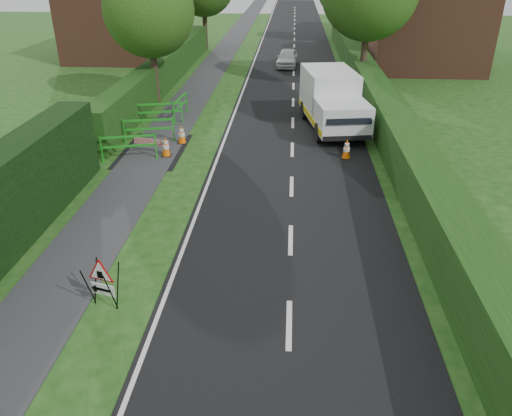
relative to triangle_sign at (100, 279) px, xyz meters
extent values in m
plane|color=#174614|center=(1.62, -1.33, -0.74)|extent=(120.00, 120.00, 0.00)
cube|color=black|center=(4.12, 33.67, -0.73)|extent=(6.00, 90.00, 0.02)
cube|color=#2D2D30|center=(-1.38, 33.67, -0.73)|extent=(2.00, 90.00, 0.02)
cube|color=#14380F|center=(-3.38, 20.67, -0.74)|extent=(1.00, 24.00, 1.80)
cube|color=#14380F|center=(8.12, 14.67, -0.74)|extent=(1.20, 50.00, 1.50)
cube|color=brown|center=(-8.38, 28.67, 2.01)|extent=(7.00, 7.00, 5.50)
cube|color=brown|center=(12.62, 26.67, 2.01)|extent=(7.00, 7.00, 5.50)
cube|color=brown|center=(13.62, 40.67, 2.01)|extent=(7.00, 7.00, 5.50)
cylinder|color=#2D2116|center=(-2.98, 16.67, 0.57)|extent=(0.36, 0.36, 2.62)
sphere|color=#1B4312|center=(-2.98, 16.67, 3.76)|extent=(4.40, 4.40, 4.40)
cylinder|color=#2D2116|center=(8.02, 20.67, 0.75)|extent=(0.36, 0.36, 2.97)
cylinder|color=#2D2116|center=(-2.98, 32.67, 0.66)|extent=(0.36, 0.36, 2.80)
cylinder|color=#2D2116|center=(8.02, 36.67, 0.49)|extent=(0.36, 0.36, 2.45)
cylinder|color=black|center=(-0.27, -0.05, -0.19)|extent=(0.11, 0.32, 1.06)
cylinder|color=black|center=(-0.20, 0.21, -0.19)|extent=(0.11, 0.32, 1.06)
cylinder|color=black|center=(0.28, -0.20, -0.19)|extent=(0.11, 0.32, 1.06)
cylinder|color=black|center=(0.35, 0.06, -0.19)|extent=(0.11, 0.32, 1.06)
cube|color=white|center=(0.03, -0.01, -0.26)|extent=(0.57, 0.18, 0.29)
cube|color=black|center=(0.03, -0.03, -0.26)|extent=(0.41, 0.12, 0.07)
cone|color=black|center=(-0.19, 0.04, -0.26)|extent=(0.17, 0.20, 0.17)
cube|color=black|center=(0.03, -0.03, 0.14)|extent=(0.13, 0.05, 0.17)
cube|color=silver|center=(5.68, 13.84, 0.68)|extent=(2.57, 3.60, 1.98)
cube|color=silver|center=(6.10, 11.37, 0.30)|extent=(2.38, 2.44, 1.21)
cube|color=black|center=(6.27, 10.36, 0.59)|extent=(1.82, 0.53, 0.55)
cube|color=yellow|center=(4.82, 12.72, -0.10)|extent=(0.87, 5.00, 0.25)
cube|color=yellow|center=(6.86, 13.07, -0.10)|extent=(0.87, 5.00, 0.25)
cube|color=black|center=(6.27, 10.37, -0.25)|extent=(2.00, 0.46, 0.20)
cylinder|color=black|center=(5.20, 11.17, -0.33)|extent=(0.38, 0.85, 0.82)
cylinder|color=black|center=(7.02, 11.47, -0.33)|extent=(0.38, 0.85, 0.82)
cylinder|color=black|center=(4.65, 14.42, -0.33)|extent=(0.38, 0.85, 0.82)
cylinder|color=black|center=(6.47, 14.73, -0.33)|extent=(0.38, 0.85, 0.82)
cube|color=black|center=(6.17, 9.39, -0.72)|extent=(0.38, 0.38, 0.04)
cone|color=#FC6707|center=(6.17, 9.39, -0.32)|extent=(0.32, 0.32, 0.75)
cylinder|color=white|center=(6.17, 9.39, -0.36)|extent=(0.25, 0.25, 0.14)
cylinder|color=white|center=(6.17, 9.39, -0.17)|extent=(0.17, 0.17, 0.10)
cube|color=black|center=(7.21, 12.68, -0.72)|extent=(0.38, 0.38, 0.04)
cone|color=#FC6707|center=(7.21, 12.68, -0.32)|extent=(0.32, 0.32, 0.75)
cylinder|color=white|center=(7.21, 12.68, -0.36)|extent=(0.25, 0.25, 0.14)
cylinder|color=white|center=(7.21, 12.68, -0.17)|extent=(0.17, 0.17, 0.10)
cube|color=black|center=(6.82, 14.64, -0.72)|extent=(0.38, 0.38, 0.04)
cone|color=#FC6707|center=(6.82, 14.64, -0.32)|extent=(0.32, 0.32, 0.75)
cylinder|color=white|center=(6.82, 14.64, -0.36)|extent=(0.25, 0.25, 0.14)
cylinder|color=white|center=(6.82, 14.64, -0.17)|extent=(0.17, 0.17, 0.10)
cube|color=black|center=(-0.73, 9.15, -0.72)|extent=(0.38, 0.38, 0.04)
cone|color=#FC6707|center=(-0.73, 9.15, -0.32)|extent=(0.32, 0.32, 0.75)
cylinder|color=white|center=(-0.73, 9.15, -0.36)|extent=(0.25, 0.25, 0.14)
cylinder|color=white|center=(-0.73, 9.15, -0.17)|extent=(0.17, 0.17, 0.10)
cube|color=black|center=(-0.42, 10.63, -0.72)|extent=(0.38, 0.38, 0.04)
cone|color=#FC6707|center=(-0.42, 10.63, -0.32)|extent=(0.32, 0.32, 0.75)
cylinder|color=white|center=(-0.42, 10.63, -0.36)|extent=(0.25, 0.25, 0.14)
cylinder|color=white|center=(-0.42, 10.63, -0.17)|extent=(0.17, 0.17, 0.10)
cube|color=#1A931C|center=(-2.98, 8.43, -0.24)|extent=(0.06, 0.06, 1.00)
cube|color=#1A931C|center=(-1.05, 8.94, -0.24)|extent=(0.06, 0.06, 1.00)
cube|color=#1A931C|center=(-2.02, 8.68, 0.18)|extent=(1.95, 0.56, 0.08)
cube|color=#1A931C|center=(-2.02, 8.68, -0.19)|extent=(1.95, 0.56, 0.08)
cube|color=#1A931C|center=(-2.98, 8.43, -0.72)|extent=(0.15, 0.35, 0.04)
cube|color=#1A931C|center=(-1.05, 8.94, -0.72)|extent=(0.15, 0.35, 0.04)
cube|color=#1A931C|center=(-2.77, 10.53, -0.24)|extent=(0.06, 0.06, 1.00)
cube|color=#1A931C|center=(-0.82, 10.95, -0.24)|extent=(0.06, 0.06, 1.00)
cube|color=#1A931C|center=(-1.80, 10.74, 0.18)|extent=(1.97, 0.47, 0.08)
cube|color=#1A931C|center=(-1.80, 10.74, -0.19)|extent=(1.97, 0.47, 0.08)
cube|color=#1A931C|center=(-2.77, 10.53, -0.72)|extent=(0.13, 0.35, 0.04)
cube|color=#1A931C|center=(-0.82, 10.95, -0.72)|extent=(0.13, 0.35, 0.04)
cube|color=#1A931C|center=(-2.91, 12.92, -0.24)|extent=(0.06, 0.06, 1.00)
cube|color=#1A931C|center=(-0.96, 13.39, -0.24)|extent=(0.06, 0.06, 1.00)
cube|color=#1A931C|center=(-1.94, 13.15, 0.18)|extent=(1.96, 0.51, 0.08)
cube|color=#1A931C|center=(-1.94, 13.15, -0.19)|extent=(1.96, 0.51, 0.08)
cube|color=#1A931C|center=(-2.91, 12.92, -0.72)|extent=(0.14, 0.35, 0.04)
cube|color=#1A931C|center=(-0.96, 13.39, -0.72)|extent=(0.14, 0.35, 0.04)
cube|color=#1A931C|center=(-1.30, 13.21, -0.24)|extent=(0.05, 0.05, 1.00)
cube|color=#1A931C|center=(-1.11, 15.20, -0.24)|extent=(0.05, 0.05, 1.00)
cube|color=#1A931C|center=(-1.20, 14.20, 0.18)|extent=(0.24, 2.00, 0.08)
cube|color=#1A931C|center=(-1.20, 14.20, -0.19)|extent=(0.24, 2.00, 0.08)
cube|color=#1A931C|center=(-1.30, 13.21, -0.72)|extent=(0.35, 0.09, 0.04)
cube|color=#1A931C|center=(-1.11, 15.20, -0.72)|extent=(0.35, 0.09, 0.04)
cube|color=red|center=(-1.37, 9.45, -0.74)|extent=(1.46, 0.42, 0.25)
imported|color=white|center=(3.67, 26.36, -0.16)|extent=(1.55, 3.45, 1.15)
camera|label=1|loc=(4.01, -8.62, 6.33)|focal=35.00mm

